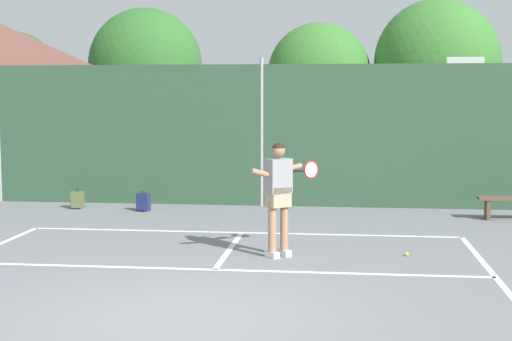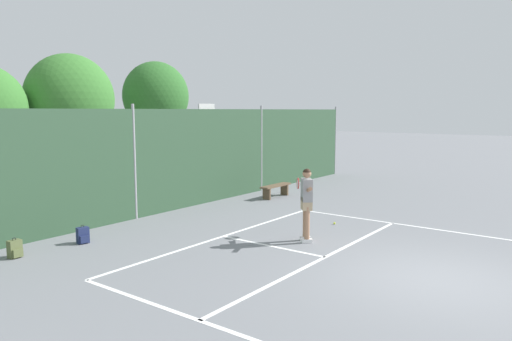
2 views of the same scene
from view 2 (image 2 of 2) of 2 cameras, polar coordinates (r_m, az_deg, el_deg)
name	(u,v)px [view 2 (image 2 of 2)]	position (r m, az deg, el deg)	size (l,w,h in m)	color
ground_plane	(438,280)	(10.22, 20.78, -12.10)	(120.00, 120.00, 0.00)	slate
court_markings	(405,273)	(10.40, 17.28, -11.60)	(8.30, 11.10, 0.01)	white
chainlink_fence	(134,164)	(14.93, -14.24, 0.71)	(26.09, 0.09, 3.48)	#2D4C33
basketball_hoop	(206,135)	(19.34, -5.94, 4.22)	(0.90, 0.67, 3.55)	#284CB2
tennis_player	(306,198)	(12.06, 6.00, -3.28)	(1.06, 1.06, 1.85)	silver
tennis_ball	(334,223)	(14.19, 9.30, -6.20)	(0.07, 0.07, 0.07)	#CCE033
backpack_olive	(15,249)	(12.17, -26.71, -8.36)	(0.29, 0.25, 0.46)	#566038
backpack_navy	(83,236)	(12.79, -19.86, -7.28)	(0.31, 0.29, 0.46)	navy
courtside_bench	(276,188)	(18.26, 2.37, -2.08)	(1.60, 0.36, 0.48)	brown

